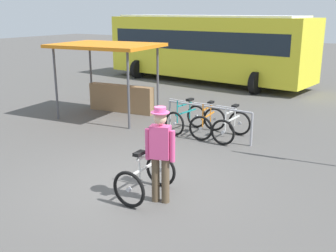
# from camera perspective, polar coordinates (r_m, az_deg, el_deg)

# --- Properties ---
(ground_plane) EXTENTS (80.00, 80.00, 0.00)m
(ground_plane) POSITION_cam_1_polar(r_m,az_deg,el_deg) (8.00, -5.00, -8.14)
(ground_plane) COLOR #514F4C
(bike_rack_rail) EXTENTS (2.51, 0.17, 0.88)m
(bike_rack_rail) POSITION_cam_1_polar(r_m,az_deg,el_deg) (10.66, 5.73, 1.63)
(bike_rack_rail) COLOR #99999E
(bike_rack_rail) RESTS_ON ground
(racked_bike_teal) EXTENTS (0.81, 1.18, 0.97)m
(racked_bike_teal) POSITION_cam_1_polar(r_m,az_deg,el_deg) (11.27, 2.53, 1.06)
(racked_bike_teal) COLOR black
(racked_bike_teal) RESTS_ON ground
(racked_bike_orange) EXTENTS (0.75, 1.15, 0.97)m
(racked_bike_orange) POSITION_cam_1_polar(r_m,az_deg,el_deg) (10.93, 5.66, 0.53)
(racked_bike_orange) COLOR black
(racked_bike_orange) RESTS_ON ground
(racked_bike_white) EXTENTS (0.70, 1.12, 0.97)m
(racked_bike_white) POSITION_cam_1_polar(r_m,az_deg,el_deg) (10.63, 8.97, -0.04)
(racked_bike_white) COLOR black
(racked_bike_white) RESTS_ON ground
(featured_bicycle) EXTENTS (0.67, 1.21, 1.09)m
(featured_bicycle) POSITION_cam_1_polar(r_m,az_deg,el_deg) (7.40, -2.65, -6.08)
(featured_bicycle) COLOR black
(featured_bicycle) RESTS_ON ground
(person_with_featured_bike) EXTENTS (0.51, 0.32, 1.72)m
(person_with_featured_bike) POSITION_cam_1_polar(r_m,az_deg,el_deg) (6.92, -1.09, -3.57)
(person_with_featured_bike) COLOR brown
(person_with_featured_bike) RESTS_ON ground
(bus_distant) EXTENTS (10.23, 4.21, 3.08)m
(bus_distant) POSITION_cam_1_polar(r_m,az_deg,el_deg) (19.34, 5.43, 11.36)
(bus_distant) COLOR yellow
(bus_distant) RESTS_ON ground
(market_stall) EXTENTS (3.32, 2.60, 2.30)m
(market_stall) POSITION_cam_1_polar(r_m,az_deg,el_deg) (13.07, -7.73, 7.60)
(market_stall) COLOR #4C4C51
(market_stall) RESTS_ON ground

